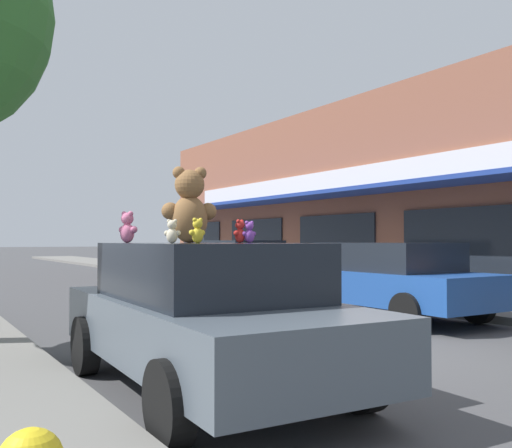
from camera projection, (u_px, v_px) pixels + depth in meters
name	position (u px, v px, depth m)	size (l,w,h in m)	color
ground_plane	(362.00, 352.00, 7.80)	(260.00, 260.00, 0.00)	#424244
plush_art_car	(206.00, 313.00, 5.80)	(2.14, 4.36, 1.50)	#4C5660
teddy_bear_giant	(189.00, 206.00, 6.11)	(0.62, 0.44, 0.82)	olive
teddy_bear_pink	(127.00, 228.00, 6.35)	(0.20, 0.27, 0.35)	pink
teddy_bear_yellow	(198.00, 231.00, 5.44)	(0.18, 0.12, 0.24)	yellow
teddy_bear_cream	(172.00, 232.00, 5.51)	(0.16, 0.16, 0.23)	beige
teddy_bear_purple	(249.00, 232.00, 6.07)	(0.17, 0.11, 0.24)	purple
teddy_bear_red	(240.00, 232.00, 6.07)	(0.19, 0.15, 0.25)	red
parked_car_far_center	(387.00, 278.00, 11.14)	(2.03, 4.44, 1.48)	#1E4793
parked_car_far_right	(239.00, 266.00, 16.07)	(1.97, 4.08, 1.53)	black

